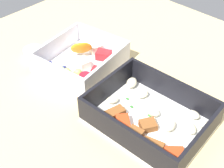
# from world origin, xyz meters

# --- Properties ---
(table_surface) EXTENTS (0.80, 0.80, 0.02)m
(table_surface) POSITION_xyz_m (0.00, 0.00, 0.01)
(table_surface) COLOR tan
(table_surface) RESTS_ON ground
(pasta_container) EXTENTS (0.20, 0.16, 0.05)m
(pasta_container) POSITION_xyz_m (-0.12, 0.01, 0.04)
(pasta_container) COLOR white
(pasta_container) RESTS_ON table_surface
(fruit_bowl) EXTENTS (0.17, 0.18, 0.05)m
(fruit_bowl) POSITION_xyz_m (0.09, -0.01, 0.04)
(fruit_bowl) COLOR white
(fruit_bowl) RESTS_ON table_surface
(paper_cup_liner) EXTENTS (0.04, 0.04, 0.02)m
(paper_cup_liner) POSITION_xyz_m (0.19, 0.04, 0.03)
(paper_cup_liner) COLOR white
(paper_cup_liner) RESTS_ON table_surface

